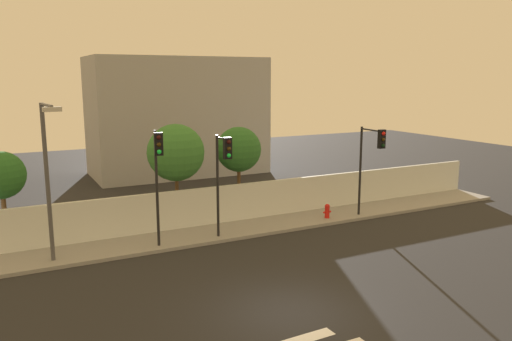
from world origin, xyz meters
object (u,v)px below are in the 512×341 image
object	(u,v)px
traffic_light_left	(372,153)
roadside_tree_midright	(239,150)
roadside_tree_midleft	(176,153)
street_lamp_curbside	(48,169)
roadside_tree_leftmost	(1,176)
fire_hydrant	(327,210)
traffic_light_center	(223,165)
traffic_light_right	(158,165)

from	to	relation	value
traffic_light_left	roadside_tree_midright	world-z (taller)	traffic_light_left
traffic_light_left	roadside_tree_midleft	xyz separation A→B (m)	(-8.63, 4.02, 0.05)
roadside_tree_midright	street_lamp_curbside	bearing A→B (deg)	-160.88
roadside_tree_leftmost	fire_hydrant	bearing A→B (deg)	-11.60
traffic_light_center	traffic_light_right	distance (m)	2.82
traffic_light_left	street_lamp_curbside	world-z (taller)	street_lamp_curbside
traffic_light_right	roadside_tree_leftmost	bearing A→B (deg)	146.89
roadside_tree_midleft	street_lamp_curbside	bearing A→B (deg)	-151.64
roadside_tree_midright	traffic_light_right	bearing A→B (deg)	-145.46
traffic_light_right	roadside_tree_midleft	size ratio (longest dim) A/B	0.99
traffic_light_center	roadside_tree_midright	xyz separation A→B (m)	(2.49, 3.71, 0.02)
traffic_light_center	fire_hydrant	xyz separation A→B (m)	(5.99, 0.75, -2.92)
traffic_light_left	roadside_tree_midright	xyz separation A→B (m)	(-5.29, 4.02, -0.01)
traffic_light_center	roadside_tree_midleft	world-z (taller)	roadside_tree_midleft
traffic_light_left	roadside_tree_midright	size ratio (longest dim) A/B	0.98
roadside_tree_leftmost	roadside_tree_midright	xyz separation A→B (m)	(10.91, 0.00, 0.37)
roadside_tree_leftmost	roadside_tree_midright	distance (m)	10.92
traffic_light_center	street_lamp_curbside	bearing A→B (deg)	176.06
traffic_light_center	roadside_tree_leftmost	xyz separation A→B (m)	(-8.42, 3.71, -0.35)
roadside_tree_midleft	traffic_light_center	bearing A→B (deg)	-77.09
traffic_light_left	traffic_light_right	size ratio (longest dim) A/B	0.93
fire_hydrant	roadside_tree_midright	bearing A→B (deg)	139.72
traffic_light_right	traffic_light_left	bearing A→B (deg)	-1.97
traffic_light_left	roadside_tree_midleft	distance (m)	9.52
roadside_tree_midleft	roadside_tree_midright	size ratio (longest dim) A/B	1.06
roadside_tree_leftmost	roadside_tree_midleft	xyz separation A→B (m)	(7.57, 0.00, 0.44)
traffic_light_right	street_lamp_curbside	size ratio (longest dim) A/B	0.80
traffic_light_right	fire_hydrant	distance (m)	9.37
traffic_light_left	roadside_tree_midleft	world-z (taller)	roadside_tree_midleft
traffic_light_center	roadside_tree_midleft	size ratio (longest dim) A/B	0.92
traffic_light_right	street_lamp_curbside	world-z (taller)	street_lamp_curbside
street_lamp_curbside	roadside_tree_midright	size ratio (longest dim) A/B	1.31
roadside_tree_leftmost	roadside_tree_midright	bearing A→B (deg)	0.00
traffic_light_left	traffic_light_center	bearing A→B (deg)	177.73
roadside_tree_leftmost	roadside_tree_midleft	world-z (taller)	roadside_tree_midleft
traffic_light_center	traffic_light_right	bearing A→B (deg)	178.85
traffic_light_right	roadside_tree_midright	distance (m)	6.45
traffic_light_right	fire_hydrant	size ratio (longest dim) A/B	6.76
roadside_tree_midleft	roadside_tree_midright	world-z (taller)	roadside_tree_midleft
traffic_light_right	roadside_tree_leftmost	size ratio (longest dim) A/B	1.18
street_lamp_curbside	fire_hydrant	bearing A→B (deg)	1.26
traffic_light_center	roadside_tree_leftmost	size ratio (longest dim) A/B	1.10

